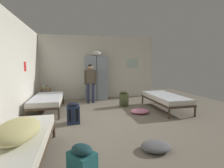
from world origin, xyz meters
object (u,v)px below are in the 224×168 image
(person_traveler, at_px, (90,80))
(backpack_navy, at_px, (73,113))
(bed_right, at_px, (165,98))
(shelf_unit, at_px, (46,94))
(water_bottle, at_px, (44,86))
(clothes_pile_grey, at_px, (156,146))
(bed_left_rear, at_px, (47,100))
(bedding_heap, at_px, (18,130))
(backpack_olive, at_px, (124,99))
(locker_bank, at_px, (96,77))
(lotion_bottle, at_px, (47,87))
(bed_left_front, at_px, (16,142))
(clothes_pile_pink, at_px, (140,111))
(backpack_teal, at_px, (82,168))

(person_traveler, distance_m, backpack_navy, 2.35)
(bed_right, relative_size, backpack_navy, 3.45)
(shelf_unit, bearing_deg, water_bottle, 165.96)
(person_traveler, bearing_deg, clothes_pile_grey, -78.55)
(person_traveler, xyz_separation_m, clothes_pile_grey, (0.78, -3.87, -0.84))
(bed_left_rear, relative_size, bedding_heap, 2.13)
(backpack_olive, distance_m, clothes_pile_grey, 3.08)
(locker_bank, xyz_separation_m, lotion_bottle, (-1.95, -0.19, -0.34))
(bedding_heap, xyz_separation_m, lotion_bottle, (-0.27, 4.41, 0.01))
(water_bottle, xyz_separation_m, backpack_olive, (2.91, -1.29, -0.41))
(bed_left_rear, bearing_deg, person_traveler, 29.91)
(bed_left_front, relative_size, backpack_olive, 3.45)
(bed_left_rear, height_order, person_traveler, person_traveler)
(bed_right, distance_m, bedding_heap, 4.52)
(backpack_navy, bearing_deg, locker_bank, 70.96)
(locker_bank, relative_size, water_bottle, 9.16)
(bed_right, height_order, backpack_olive, backpack_olive)
(bed_right, xyz_separation_m, lotion_bottle, (-4.02, 1.89, 0.25))
(clothes_pile_grey, bearing_deg, water_bottle, 120.72)
(person_traveler, bearing_deg, lotion_bottle, 165.79)
(shelf_unit, distance_m, bed_right, 4.52)
(backpack_navy, relative_size, backpack_olive, 1.00)
(bed_right, bearing_deg, bed_left_rear, 170.67)
(locker_bank, relative_size, person_traveler, 1.37)
(lotion_bottle, height_order, backpack_navy, lotion_bottle)
(water_bottle, height_order, lotion_bottle, water_bottle)
(bed_right, distance_m, clothes_pile_grey, 2.89)
(backpack_navy, bearing_deg, person_traveler, 73.15)
(backpack_olive, bearing_deg, clothes_pile_pink, -75.70)
(bed_left_front, height_order, backpack_navy, backpack_navy)
(clothes_pile_grey, bearing_deg, bed_right, 56.47)
(water_bottle, bearing_deg, backpack_olive, -23.84)
(bed_right, xyz_separation_m, bed_left_front, (-3.84, -2.36, 0.00))
(bed_left_rear, bearing_deg, backpack_olive, 0.77)
(bed_left_front, bearing_deg, bedding_heap, -61.00)
(bedding_heap, xyz_separation_m, water_bottle, (-0.42, 4.47, 0.05))
(bed_right, xyz_separation_m, water_bottle, (-4.17, 1.95, 0.29))
(shelf_unit, height_order, backpack_teal, shelf_unit)
(bed_right, relative_size, water_bottle, 8.41)
(bed_left_rear, height_order, bed_left_front, same)
(locker_bank, distance_m, bed_right, 2.99)
(lotion_bottle, distance_m, clothes_pile_pink, 3.73)
(water_bottle, bearing_deg, clothes_pile_grey, -59.28)
(locker_bank, xyz_separation_m, clothes_pile_grey, (0.48, -4.47, -0.90))
(clothes_pile_pink, height_order, clothes_pile_grey, clothes_pile_pink)
(bed_right, height_order, clothes_pile_pink, bed_right)
(bed_left_front, relative_size, person_traveler, 1.26)
(backpack_navy, bearing_deg, bedding_heap, -111.65)
(locker_bank, relative_size, lotion_bottle, 15.78)
(water_bottle, distance_m, clothes_pile_grey, 5.09)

